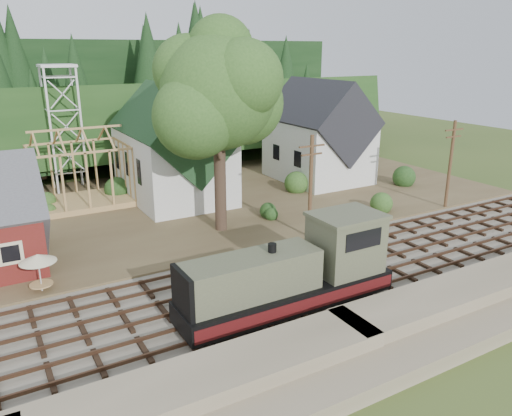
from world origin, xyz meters
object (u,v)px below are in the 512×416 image
locomotive (295,274)px  car_blue (5,268)px  patio_set (38,260)px  car_red (327,178)px

locomotive → car_blue: (-13.53, 12.09, -1.33)m
car_blue → patio_set: (1.66, -3.30, 1.43)m
locomotive → patio_set: (-11.87, 8.79, 0.10)m
locomotive → car_blue: bearing=138.2°
car_red → car_blue: bearing=134.0°
car_blue → patio_set: bearing=-70.1°
locomotive → car_red: bearing=48.5°
patio_set → car_red: bearing=20.7°
locomotive → car_red: (17.57, 19.89, -1.26)m
car_blue → car_red: 32.06m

